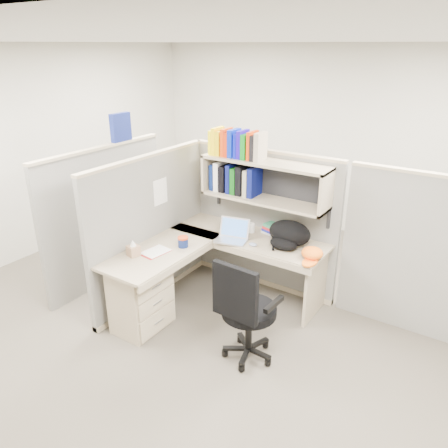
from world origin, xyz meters
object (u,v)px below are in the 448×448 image
Objects in this scene: snack_canister at (183,242)px; task_chair at (246,326)px; desk at (170,282)px; backpack at (287,235)px; laptop at (231,231)px.

task_chair is at bearing -20.92° from snack_canister.
desk is 0.98m from task_chair.
task_chair is (0.10, -0.97, -0.50)m from backpack.
snack_canister is at bearing -143.97° from laptop.
laptop is at bearing 48.71° from snack_canister.
snack_canister is at bearing 159.08° from task_chair.
task_chair reaches higher than laptop.
backpack is 1.07m from snack_canister.
laptop is 1.12m from task_chair.
laptop is 0.52m from snack_canister.
task_chair reaches higher than snack_canister.
snack_canister is 1.14m from task_chair.
task_chair reaches higher than desk.
desk is 3.89× the size of backpack.
desk is 1.28m from backpack.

